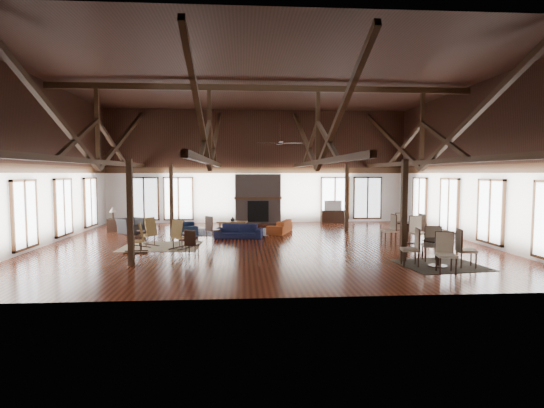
{
  "coord_description": "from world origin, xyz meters",
  "views": [
    {
      "loc": [
        -0.79,
        -15.78,
        2.63
      ],
      "look_at": [
        0.36,
        1.0,
        1.42
      ],
      "focal_mm": 28.0,
      "sensor_mm": 36.0,
      "label": 1
    }
  ],
  "objects": [
    {
      "name": "wall_front",
      "position": [
        0.0,
        -7.0,
        3.0
      ],
      "size": [
        16.0,
        0.02,
        6.0
      ],
      "primitive_type": "cube",
      "color": "white",
      "rests_on": "floor"
    },
    {
      "name": "wall_back",
      "position": [
        0.0,
        7.0,
        3.0
      ],
      "size": [
        16.0,
        0.02,
        6.0
      ],
      "primitive_type": "cube",
      "color": "white",
      "rests_on": "floor"
    },
    {
      "name": "coffee_table",
      "position": [
        -1.27,
        3.13,
        0.44
      ],
      "size": [
        1.39,
        0.87,
        0.5
      ],
      "rotation": [
        0.0,
        0.0,
        -0.18
      ],
      "color": "brown",
      "rests_on": "floor"
    },
    {
      "name": "rug_navy",
      "position": [
        -1.38,
        3.22,
        0.01
      ],
      "size": [
        3.37,
        2.54,
        0.01
      ],
      "primitive_type": "cube",
      "rotation": [
        0.0,
        0.0,
        -0.0
      ],
      "color": "#192148",
      "rests_on": "floor"
    },
    {
      "name": "rug_tan",
      "position": [
        -3.75,
        -0.38,
        0.01
      ],
      "size": [
        2.81,
        2.25,
        0.01
      ],
      "primitive_type": "cube",
      "rotation": [
        0.0,
        0.0,
        -0.04
      ],
      "color": "#C6B489",
      "rests_on": "floor"
    },
    {
      "name": "rocking_chair_a",
      "position": [
        -4.19,
        -0.36,
        0.5
      ],
      "size": [
        0.92,
        0.84,
        1.06
      ],
      "rotation": [
        0.0,
        0.0,
        0.93
      ],
      "color": "olive",
      "rests_on": "floor"
    },
    {
      "name": "fireplace",
      "position": [
        0.0,
        6.67,
        1.29
      ],
      "size": [
        2.5,
        0.69,
        2.6
      ],
      "color": "brown",
      "rests_on": "floor"
    },
    {
      "name": "floor",
      "position": [
        0.0,
        0.0,
        0.0
      ],
      "size": [
        16.0,
        16.0,
        0.0
      ],
      "primitive_type": "plane",
      "color": "#632915",
      "rests_on": "ground"
    },
    {
      "name": "cafe_table_near",
      "position": [
        4.7,
        -4.3,
        0.53
      ],
      "size": [
        2.09,
        2.09,
        1.07
      ],
      "rotation": [
        0.0,
        0.0,
        -0.18
      ],
      "color": "black",
      "rests_on": "floor"
    },
    {
      "name": "wall_right",
      "position": [
        8.0,
        0.0,
        3.0
      ],
      "size": [
        0.02,
        14.0,
        6.0
      ],
      "primitive_type": "cube",
      "color": "white",
      "rests_on": "floor"
    },
    {
      "name": "sofa_navy_left",
      "position": [
        -3.25,
        2.98,
        0.29
      ],
      "size": [
        2.11,
        1.17,
        0.58
      ],
      "primitive_type": "imported",
      "rotation": [
        0.0,
        0.0,
        1.77
      ],
      "color": "#15223C",
      "rests_on": "floor"
    },
    {
      "name": "side_chair_b",
      "position": [
        -2.42,
        -2.51,
        0.51
      ],
      "size": [
        0.45,
        0.45,
        0.88
      ],
      "rotation": [
        0.0,
        0.0,
        -0.24
      ],
      "color": "black",
      "rests_on": "floor"
    },
    {
      "name": "rocking_chair_b",
      "position": [
        -3.02,
        -0.98,
        0.49
      ],
      "size": [
        0.78,
        0.91,
        1.04
      ],
      "rotation": [
        0.0,
        0.0,
        -0.54
      ],
      "color": "olive",
      "rests_on": "floor"
    },
    {
      "name": "tv_console",
      "position": [
        4.07,
        6.75,
        0.32
      ],
      "size": [
        1.28,
        0.48,
        0.64
      ],
      "primitive_type": "cube",
      "color": "black",
      "rests_on": "floor"
    },
    {
      "name": "wall_left",
      "position": [
        -8.0,
        0.0,
        3.0
      ],
      "size": [
        0.02,
        14.0,
        6.0
      ],
      "primitive_type": "cube",
      "color": "white",
      "rests_on": "floor"
    },
    {
      "name": "ceiling_fan",
      "position": [
        0.5,
        -1.0,
        3.73
      ],
      "size": [
        1.6,
        1.6,
        0.75
      ],
      "color": "black",
      "rests_on": "roof_truss"
    },
    {
      "name": "cup_near",
      "position": [
        4.79,
        -4.32,
        0.82
      ],
      "size": [
        0.15,
        0.15,
        0.11
      ],
      "primitive_type": "imported",
      "rotation": [
        0.0,
        0.0,
        0.11
      ],
      "color": "#B2B2B2",
      "rests_on": "cafe_table_near"
    },
    {
      "name": "roof_truss",
      "position": [
        0.0,
        0.0,
        4.03
      ],
      "size": [
        15.6,
        14.07,
        3.14
      ],
      "color": "black",
      "rests_on": "wall_back"
    },
    {
      "name": "sofa_orange",
      "position": [
        0.85,
        2.91,
        0.27
      ],
      "size": [
        2.01,
        1.33,
        0.55
      ],
      "primitive_type": "imported",
      "rotation": [
        0.0,
        0.0,
        -1.92
      ],
      "color": "#B14E22",
      "rests_on": "floor"
    },
    {
      "name": "armchair",
      "position": [
        -5.75,
        3.23,
        0.33
      ],
      "size": [
        1.34,
        1.34,
        0.66
      ],
      "primitive_type": "imported",
      "rotation": [
        0.0,
        0.0,
        0.81
      ],
      "color": "#2B2B2D",
      "rests_on": "floor"
    },
    {
      "name": "post_grid",
      "position": [
        0.0,
        0.0,
        1.52
      ],
      "size": [
        8.16,
        7.16,
        3.05
      ],
      "color": "black",
      "rests_on": "floor"
    },
    {
      "name": "cafe_table_far",
      "position": [
        5.46,
        -0.19,
        0.54
      ],
      "size": [
        2.09,
        2.09,
        1.08
      ],
      "rotation": [
        0.0,
        0.0,
        0.08
      ],
      "color": "black",
      "rests_on": "floor"
    },
    {
      "name": "ceiling",
      "position": [
        0.0,
        0.0,
        6.0
      ],
      "size": [
        16.0,
        14.0,
        0.02
      ],
      "primitive_type": "cube",
      "color": "black",
      "rests_on": "wall_back"
    },
    {
      "name": "rocking_chair_c",
      "position": [
        -4.27,
        -1.51,
        0.46
      ],
      "size": [
        0.81,
        0.5,
        0.98
      ],
      "rotation": [
        0.0,
        0.0,
        1.7
      ],
      "color": "olive",
      "rests_on": "floor"
    },
    {
      "name": "cup_far",
      "position": [
        5.4,
        -0.17,
        0.82
      ],
      "size": [
        0.13,
        0.13,
        0.09
      ],
      "primitive_type": "imported",
      "rotation": [
        0.0,
        0.0,
        0.11
      ],
      "color": "#B2B2B2",
      "rests_on": "cafe_table_far"
    },
    {
      "name": "rug_dark",
      "position": [
        4.88,
        -4.12,
        0.01
      ],
      "size": [
        2.44,
        2.26,
        0.01
      ],
      "primitive_type": "cube",
      "rotation": [
        0.0,
        0.0,
        0.12
      ],
      "color": "black",
      "rests_on": "floor"
    },
    {
      "name": "side_chair_a",
      "position": [
        -2.02,
        0.52,
        0.58
      ],
      "size": [
        0.6,
        0.6,
        1.0
      ],
      "rotation": [
        0.0,
        0.0,
        -0.81
      ],
      "color": "black",
      "rests_on": "floor"
    },
    {
      "name": "television",
      "position": [
        4.05,
        6.75,
        0.91
      ],
      "size": [
        0.93,
        0.14,
        0.54
      ],
      "primitive_type": "imported",
      "rotation": [
        0.0,
        0.0,
        -0.02
      ],
      "color": "#B2B2B2",
      "rests_on": "tv_console"
    },
    {
      "name": "vase",
      "position": [
        -1.25,
        3.14,
        0.6
      ],
      "size": [
        0.22,
        0.22,
        0.21
      ],
      "primitive_type": "imported",
      "rotation": [
        0.0,
        0.0,
        0.12
      ],
      "color": "#B2B2B2",
      "rests_on": "coffee_table"
    },
    {
      "name": "sofa_navy_front",
      "position": [
        -0.97,
        1.44,
        0.28
      ],
      "size": [
        2.01,
        1.05,
        0.56
      ],
      "primitive_type": "imported",
      "rotation": [
        0.0,
        0.0,
        -0.17
      ],
      "color": "#141837",
      "rests_on": "floor"
    },
    {
      "name": "side_table_lamp",
      "position": [
        -6.66,
        3.74,
        0.43
      ],
      "size": [
        0.45,
        0.45,
        1.14
      ],
      "color": "black",
      "rests_on": "floor"
    }
  ]
}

